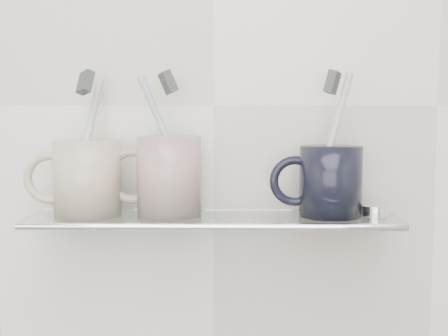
{
  "coord_description": "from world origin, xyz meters",
  "views": [
    {
      "loc": [
        0.03,
        0.2,
        1.25
      ],
      "look_at": [
        0.02,
        1.04,
        1.17
      ],
      "focal_mm": 50.0,
      "sensor_mm": 36.0,
      "label": 1
    }
  ],
  "objects_px": {
    "mug_left": "(87,178)",
    "mug_center": "(169,176)",
    "shelf_glass": "(212,219)",
    "mug_right": "(331,181)"
  },
  "relations": [
    {
      "from": "shelf_glass",
      "to": "mug_right",
      "type": "relative_size",
      "value": 5.24
    },
    {
      "from": "mug_left",
      "to": "mug_right",
      "type": "xyz_separation_m",
      "value": [
        0.33,
        0.0,
        -0.0
      ]
    },
    {
      "from": "shelf_glass",
      "to": "mug_right",
      "type": "distance_m",
      "value": 0.17
    },
    {
      "from": "mug_right",
      "to": "mug_left",
      "type": "bearing_deg",
      "value": -170.12
    },
    {
      "from": "mug_left",
      "to": "mug_center",
      "type": "relative_size",
      "value": 0.94
    },
    {
      "from": "shelf_glass",
      "to": "mug_left",
      "type": "distance_m",
      "value": 0.18
    },
    {
      "from": "mug_left",
      "to": "mug_right",
      "type": "height_order",
      "value": "mug_left"
    },
    {
      "from": "mug_left",
      "to": "mug_right",
      "type": "relative_size",
      "value": 1.07
    },
    {
      "from": "mug_left",
      "to": "mug_center",
      "type": "bearing_deg",
      "value": 10.07
    },
    {
      "from": "mug_left",
      "to": "mug_center",
      "type": "xyz_separation_m",
      "value": [
        0.11,
        0.0,
        0.0
      ]
    }
  ]
}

